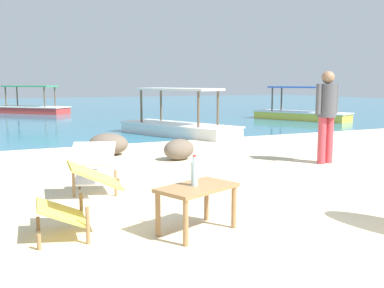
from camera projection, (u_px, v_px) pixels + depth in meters
sand_beach at (285, 252)px, 3.81m from camera, size 18.00×14.00×0.04m
water_surface at (35, 110)px, 23.62m from camera, size 60.00×36.00×0.03m
low_bench_table at (197, 194)px, 4.22m from camera, size 0.87×0.69×0.45m
bottle at (194, 173)px, 4.20m from camera, size 0.07×0.07×0.30m
deck_chair_near at (78, 195)px, 4.12m from camera, size 0.81×0.60×0.68m
deck_chair_far at (95, 166)px, 5.58m from camera, size 0.76×0.90×0.68m
person_standing at (327, 110)px, 7.75m from camera, size 0.51×0.32×1.62m
shore_rock_large at (179, 149)px, 8.20m from camera, size 0.70×0.57×0.39m
shore_rock_medium at (108, 144)px, 8.75m from camera, size 1.01×0.96×0.43m
boat_red at (31, 107)px, 20.81m from camera, size 3.46×3.37×1.29m
boat_yellow at (302, 113)px, 17.15m from camera, size 2.66×3.80×1.29m
boat_white at (178, 125)px, 12.19m from camera, size 2.50×3.83×1.29m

